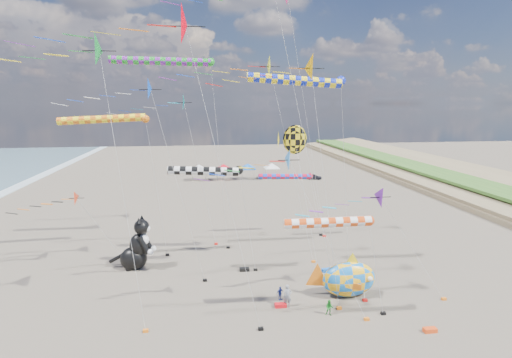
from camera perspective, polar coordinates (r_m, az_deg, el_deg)
The scene contains 27 objects.
delta_kite_0 at distance 40.28m, azimuth -24.07°, elevation -2.94°, with size 8.56×1.50×7.78m.
delta_kite_1 at distance 26.95m, azimuth -24.57°, elevation 16.27°, with size 10.52×2.26×19.94m.
delta_kite_2 at distance 27.93m, azimuth 7.11°, elevation 15.12°, with size 9.17×2.12×19.01m.
delta_kite_3 at distance 25.28m, azimuth -9.96°, elevation 20.48°, with size 13.30×2.67×21.39m.
delta_kite_5 at distance 33.59m, azimuth -16.72°, elevation 11.69°, with size 10.97×1.96×17.61m.
delta_kite_6 at distance 42.52m, azimuth -11.79°, elevation 10.27°, with size 10.43×1.96×16.62m.
delta_kite_7 at distance 36.56m, azimuth 0.57°, elevation 15.47°, with size 13.26×2.14×19.91m.
delta_kite_9 at distance 26.11m, azimuth 5.35°, elevation 1.69°, with size 10.50×1.66×12.61m.
delta_kite_10 at distance 31.27m, azimuth 18.19°, elevation -3.59°, with size 10.79×1.86×9.30m.
windsock_0 at distance 40.82m, azimuth -20.55°, elevation 7.92°, with size 9.66×0.77×14.38m.
windsock_1 at distance 41.43m, azimuth -12.85°, elevation 15.98°, with size 11.34×0.81×19.91m.
windsock_2 at distance 35.38m, azimuth -6.83°, elevation 1.09°, with size 7.90×0.80×10.02m.
windsock_3 at distance 45.66m, azimuth 4.52°, elevation 0.31°, with size 7.69×0.63×7.60m.
windsock_4 at distance 35.65m, azimuth 6.26°, elevation 13.71°, with size 9.98×0.86×17.84m.
windsock_5 at distance 28.42m, azimuth 10.94°, elevation -6.15°, with size 7.75×0.74×7.71m.
angelfish_kite at distance 36.33m, azimuth 5.28°, elevation 5.48°, with size 3.74×3.02×13.58m.
cat_inflatable at distance 39.80m, azimuth -16.80°, elevation -8.64°, with size 3.81×1.90×5.14m, color black, non-canonical shape.
fish_inflatable at distance 34.05m, azimuth 13.06°, elevation -13.76°, with size 5.98×2.67×3.76m.
person_adult at distance 32.05m, azimuth 4.52°, elevation -16.32°, with size 0.65×0.43×1.79m, color gray.
child_green at distance 31.47m, azimuth 10.44°, elevation -17.63°, with size 0.58×0.45×1.19m, color #1D8725.
child_blue at distance 33.18m, azimuth 3.45°, elevation -15.96°, with size 0.66×0.27×1.12m, color #2B3E9D.
kite_bag_0 at distance 38.35m, azimuth -1.66°, elevation -12.79°, with size 0.90×0.44×0.30m, color black.
kite_bag_1 at distance 32.32m, azimuth 3.54°, elevation -17.56°, with size 0.90×0.44×0.30m, color red.
kite_bag_2 at distance 31.64m, azimuth 23.60°, elevation -19.16°, with size 0.90×0.44×0.30m, color #E84413.
kite_bag_3 at distance 38.77m, azimuth 10.08°, elevation -12.70°, with size 0.90×0.44×0.30m, color blue.
tent_row at distance 81.95m, azimuth -2.90°, elevation 2.08°, with size 19.20×4.20×3.80m.
parked_car at distance 83.45m, azimuth 8.28°, elevation 0.32°, with size 1.29×3.21×1.09m, color #26262D.
Camera 1 is at (-5.94, -20.68, 15.45)m, focal length 28.00 mm.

